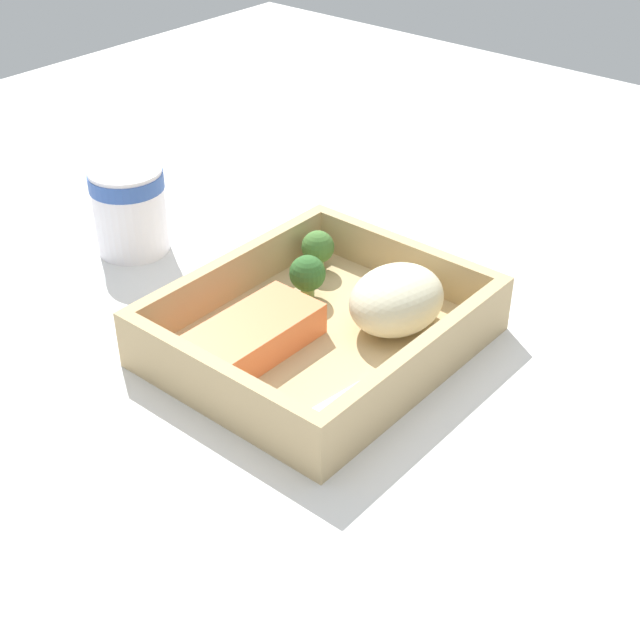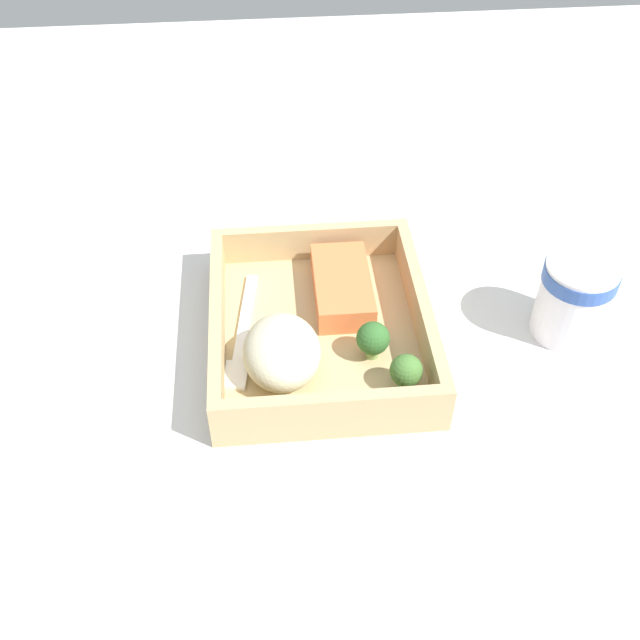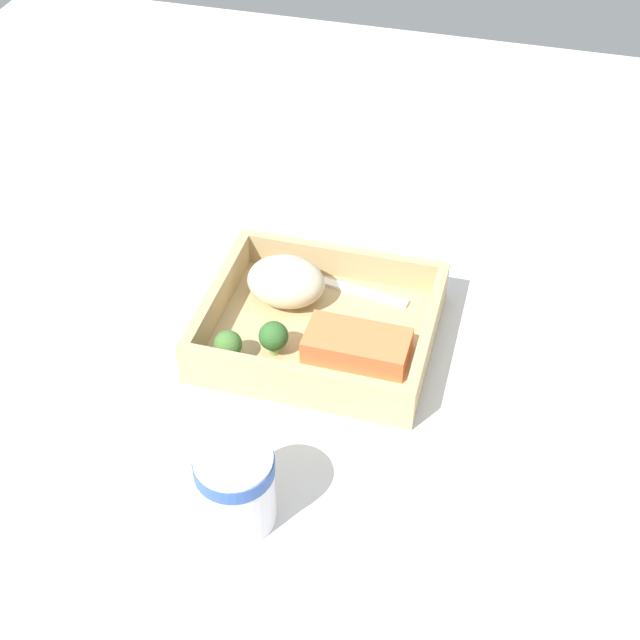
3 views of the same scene
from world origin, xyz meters
TOP-DOWN VIEW (x-y plane):
  - ground_plane at (0.00, 0.00)cm, footprint 160.00×160.00cm
  - takeout_tray at (0.00, 0.00)cm, footprint 25.01×21.27cm
  - tray_rim at (0.00, 0.00)cm, footprint 25.01×21.27cm
  - salmon_fillet at (-4.85, 2.74)cm, footprint 11.19×5.82cm
  - mashed_potatoes at (5.09, -4.00)cm, footprint 8.94×7.24cm
  - broccoli_floret_1 at (3.86, 4.69)cm, footprint 3.22×3.22cm
  - broccoli_floret_2 at (8.13, 7.11)cm, footprint 3.04×3.04cm
  - fork at (0.32, -7.73)cm, footprint 15.88×3.78cm
  - paper_cup at (0.96, 24.93)cm, footprint 7.19×7.19cm

SIDE VIEW (x-z plane):
  - ground_plane at x=0.00cm, z-range -2.00..0.00cm
  - takeout_tray at x=0.00cm, z-range 0.00..1.20cm
  - fork at x=0.32cm, z-range 1.20..1.64cm
  - salmon_fillet at x=-4.85cm, z-range 1.20..3.99cm
  - tray_rim at x=0.00cm, z-range 1.20..5.14cm
  - broccoli_floret_2 at x=8.13cm, z-range 1.52..5.41cm
  - broccoli_floret_1 at x=3.86cm, z-range 1.50..5.53cm
  - mashed_potatoes at x=5.09cm, z-range 1.20..6.51cm
  - paper_cup at x=0.96cm, z-range 0.50..9.07cm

